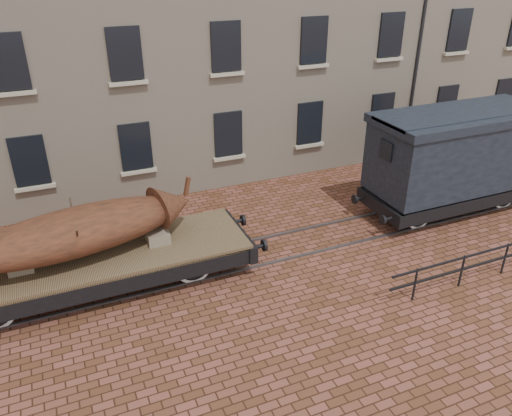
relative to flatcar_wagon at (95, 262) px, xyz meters
name	(u,v)px	position (x,y,z in m)	size (l,w,h in m)	color
ground	(255,253)	(4.71, 0.00, -0.88)	(90.00, 90.00, 0.00)	#502D1B
rail_track	(255,252)	(4.71, 0.00, -0.85)	(30.00, 1.52, 0.06)	#59595E
flatcar_wagon	(95,262)	(0.00, 0.00, 0.00)	(9.39, 2.55, 1.42)	brown
iron_boat	(76,231)	(-0.31, 0.00, 1.04)	(6.58, 2.77, 1.58)	brown
goods_van	(459,150)	(12.31, 0.00, 1.41)	(7.07, 2.58, 3.66)	black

